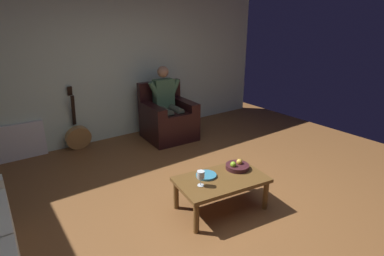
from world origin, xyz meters
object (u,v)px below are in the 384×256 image
object	(u,v)px
armchair	(168,119)
fruit_bowl	(237,166)
person_seated	(167,101)
coffee_table	(221,183)
guitar	(78,136)
wine_glass_near	(201,176)
decorative_dish	(206,175)

from	to	relation	value
armchair	fruit_bowl	world-z (taller)	armchair
person_seated	coffee_table	distance (m)	2.33
guitar	wine_glass_near	xyz separation A→B (m)	(-0.52, 2.61, 0.27)
person_seated	coffee_table	world-z (taller)	person_seated
coffee_table	guitar	distance (m)	2.74
guitar	wine_glass_near	bearing A→B (deg)	101.19
fruit_bowl	decorative_dish	size ratio (longest dim) A/B	1.20
fruit_bowl	person_seated	bearing A→B (deg)	-99.73
fruit_bowl	armchair	bearing A→B (deg)	-99.73
person_seated	guitar	distance (m)	1.58
person_seated	coffee_table	size ratio (longest dim) A/B	1.20
armchair	wine_glass_near	distance (m)	2.40
armchair	guitar	distance (m)	1.52
person_seated	decorative_dish	xyz separation A→B (m)	(0.77, 2.07, -0.28)
armchair	person_seated	world-z (taller)	person_seated
coffee_table	guitar	world-z (taller)	guitar
guitar	wine_glass_near	distance (m)	2.67
armchair	coffee_table	xyz separation A→B (m)	(0.66, 2.21, -0.02)
decorative_dish	coffee_table	bearing A→B (deg)	129.14
wine_glass_near	fruit_bowl	bearing A→B (deg)	-174.50
person_seated	wine_glass_near	bearing A→B (deg)	70.24
fruit_bowl	coffee_table	bearing A→B (deg)	12.42
guitar	fruit_bowl	distance (m)	2.78
guitar	decorative_dish	bearing A→B (deg)	105.42
guitar	fruit_bowl	xyz separation A→B (m)	(-1.09, 2.55, 0.18)
person_seated	decorative_dish	world-z (taller)	person_seated
guitar	decorative_dish	xyz separation A→B (m)	(-0.69, 2.49, 0.16)
person_seated	coffee_table	bearing A→B (deg)	76.69
wine_glass_near	fruit_bowl	distance (m)	0.58
armchair	guitar	xyz separation A→B (m)	(1.46, -0.41, -0.11)
person_seated	guitar	xyz separation A→B (m)	(1.46, -0.41, -0.44)
coffee_table	person_seated	bearing A→B (deg)	-106.76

